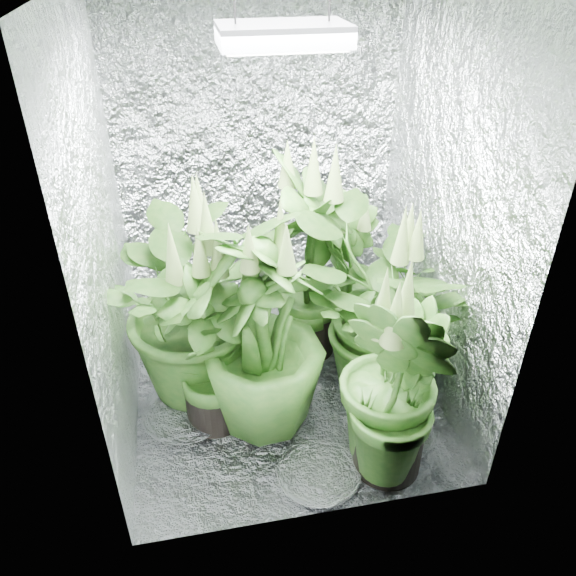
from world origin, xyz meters
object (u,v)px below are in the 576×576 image
(plant_d, at_px, (262,335))
(plant_g, at_px, (396,386))
(plant_a, at_px, (197,300))
(circulation_fan, at_px, (372,323))
(grow_lamp, at_px, (283,35))
(plant_e, at_px, (386,310))
(plant_b, at_px, (310,262))
(plant_c, at_px, (342,273))
(plant_f, at_px, (209,344))

(plant_d, relative_size, plant_g, 1.07)
(plant_a, height_order, circulation_fan, plant_a)
(grow_lamp, height_order, circulation_fan, grow_lamp)
(plant_a, height_order, plant_e, plant_a)
(grow_lamp, relative_size, plant_b, 0.38)
(grow_lamp, xyz_separation_m, plant_e, (0.52, -0.08, -1.30))
(plant_b, bearing_deg, circulation_fan, -2.99)
(grow_lamp, relative_size, plant_d, 0.42)
(plant_d, height_order, plant_g, plant_d)
(plant_c, height_order, plant_e, plant_e)
(plant_b, height_order, plant_f, plant_b)
(circulation_fan, bearing_deg, plant_f, -169.97)
(circulation_fan, bearing_deg, plant_a, 175.69)
(grow_lamp, bearing_deg, plant_f, -160.25)
(plant_g, bearing_deg, plant_a, 138.07)
(grow_lamp, distance_m, plant_c, 1.53)
(plant_a, bearing_deg, plant_g, -41.93)
(plant_g, relative_size, circulation_fan, 3.21)
(plant_a, xyz_separation_m, plant_d, (0.29, -0.33, -0.02))
(grow_lamp, distance_m, plant_g, 1.50)
(plant_b, height_order, plant_e, plant_b)
(plant_d, bearing_deg, circulation_fan, 34.54)
(plant_b, relative_size, plant_c, 1.37)
(plant_f, relative_size, plant_g, 0.98)
(plant_a, xyz_separation_m, plant_b, (0.64, 0.21, 0.03))
(plant_c, height_order, circulation_fan, plant_c)
(plant_e, height_order, plant_f, plant_e)
(plant_f, bearing_deg, plant_b, 38.56)
(plant_e, bearing_deg, plant_b, 126.09)
(plant_a, xyz_separation_m, circulation_fan, (1.04, 0.19, -0.43))
(plant_e, xyz_separation_m, plant_g, (-0.14, -0.52, -0.03))
(plant_f, bearing_deg, plant_e, 3.87)
(plant_c, distance_m, circulation_fan, 0.36)
(plant_a, xyz_separation_m, plant_g, (0.81, -0.73, -0.07))
(plant_b, xyz_separation_m, plant_d, (-0.35, -0.54, -0.05))
(plant_f, distance_m, circulation_fan, 1.16)
(plant_a, distance_m, circulation_fan, 1.14)
(plant_d, relative_size, plant_f, 1.09)
(grow_lamp, distance_m, plant_e, 1.40)
(plant_d, distance_m, plant_e, 0.67)
(circulation_fan, bearing_deg, plant_c, 126.08)
(plant_f, xyz_separation_m, circulation_fan, (1.00, 0.46, -0.35))
(plant_a, relative_size, circulation_fan, 3.65)
(plant_f, bearing_deg, circulation_fan, 24.73)
(plant_g, bearing_deg, grow_lamp, 122.42)
(plant_d, bearing_deg, plant_a, 131.31)
(plant_c, distance_m, plant_e, 0.55)
(plant_c, xyz_separation_m, plant_d, (-0.58, -0.65, 0.12))
(grow_lamp, distance_m, plant_a, 1.33)
(plant_a, bearing_deg, circulation_fan, 10.38)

